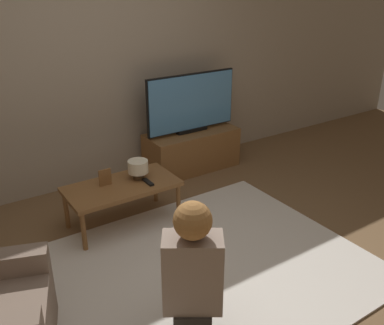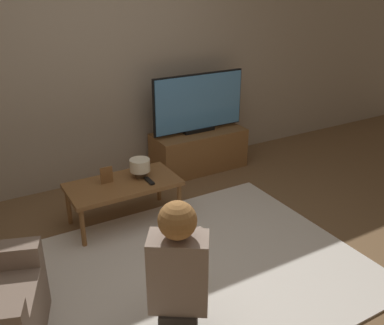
# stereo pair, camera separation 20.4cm
# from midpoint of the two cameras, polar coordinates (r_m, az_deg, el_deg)

# --- Properties ---
(ground_plane) EXTENTS (10.00, 10.00, 0.00)m
(ground_plane) POSITION_cam_midpoint_polar(r_m,az_deg,el_deg) (3.29, -1.94, -14.77)
(ground_plane) COLOR brown
(wall_back) EXTENTS (10.00, 0.06, 2.60)m
(wall_back) POSITION_cam_midpoint_polar(r_m,az_deg,el_deg) (4.41, -15.86, 13.04)
(wall_back) COLOR tan
(wall_back) RESTS_ON ground_plane
(rug) EXTENTS (2.67, 1.98, 0.02)m
(rug) POSITION_cam_midpoint_polar(r_m,az_deg,el_deg) (3.29, -1.94, -14.66)
(rug) COLOR silver
(rug) RESTS_ON ground_plane
(tv_stand) EXTENTS (1.05, 0.45, 0.45)m
(tv_stand) POSITION_cam_midpoint_polar(r_m,az_deg,el_deg) (4.86, -1.24, 1.64)
(tv_stand) COLOR brown
(tv_stand) RESTS_ON ground_plane
(tv) EXTENTS (1.09, 0.08, 0.65)m
(tv) POSITION_cam_midpoint_polar(r_m,az_deg,el_deg) (4.69, -1.32, 7.94)
(tv) COLOR black
(tv) RESTS_ON tv_stand
(coffee_table) EXTENTS (0.97, 0.50, 0.39)m
(coffee_table) POSITION_cam_midpoint_polar(r_m,az_deg,el_deg) (3.78, -10.86, -3.47)
(coffee_table) COLOR brown
(coffee_table) RESTS_ON ground_plane
(person_kneeling) EXTENTS (0.62, 0.77, 0.95)m
(person_kneeling) POSITION_cam_midpoint_polar(r_m,az_deg,el_deg) (2.49, -2.34, -14.62)
(person_kneeling) COLOR #332D28
(person_kneeling) RESTS_ON rug
(picture_frame) EXTENTS (0.11, 0.01, 0.15)m
(picture_frame) POSITION_cam_midpoint_polar(r_m,az_deg,el_deg) (3.75, -13.06, -1.97)
(picture_frame) COLOR brown
(picture_frame) RESTS_ON coffee_table
(table_lamp) EXTENTS (0.18, 0.18, 0.17)m
(table_lamp) POSITION_cam_midpoint_polar(r_m,az_deg,el_deg) (3.81, -8.73, -0.72)
(table_lamp) COLOR #4C3823
(table_lamp) RESTS_ON coffee_table
(remote) EXTENTS (0.04, 0.15, 0.02)m
(remote) POSITION_cam_midpoint_polar(r_m,az_deg,el_deg) (3.75, -7.42, -2.63)
(remote) COLOR black
(remote) RESTS_ON coffee_table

